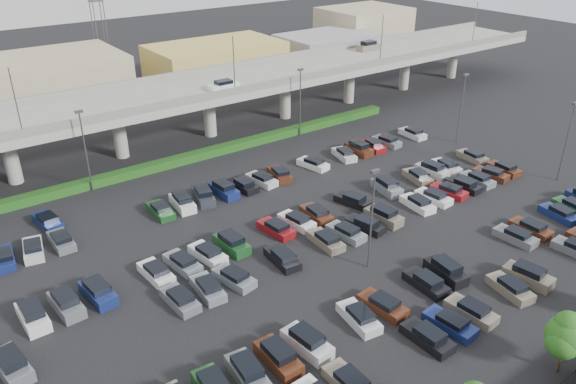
# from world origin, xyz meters

# --- Properties ---
(ground) EXTENTS (280.00, 280.00, 0.00)m
(ground) POSITION_xyz_m (0.00, 0.00, 0.00)
(ground) COLOR black
(overpass) EXTENTS (150.00, 13.00, 15.80)m
(overpass) POSITION_xyz_m (-0.21, 31.99, 6.97)
(overpass) COLOR gray
(overpass) RESTS_ON ground
(hedge) EXTENTS (66.00, 1.60, 1.10)m
(hedge) POSITION_xyz_m (0.00, 25.00, 0.55)
(hedge) COLOR #184313
(hedge) RESTS_ON ground
(tree_row) EXTENTS (65.07, 3.66, 5.94)m
(tree_row) POSITION_xyz_m (0.70, -26.53, 3.52)
(tree_row) COLOR #332316
(tree_row) RESTS_ON ground
(parked_cars) EXTENTS (63.02, 41.63, 1.67)m
(parked_cars) POSITION_xyz_m (-0.85, -3.37, 0.61)
(parked_cars) COLOR slate
(parked_cars) RESTS_ON ground
(light_poles) EXTENTS (66.90, 48.38, 10.30)m
(light_poles) POSITION_xyz_m (-4.13, 2.00, 6.24)
(light_poles) COLOR #47474C
(light_poles) RESTS_ON ground
(distant_buildings) EXTENTS (138.00, 24.00, 9.00)m
(distant_buildings) POSITION_xyz_m (12.38, 61.81, 3.74)
(distant_buildings) COLOR gray
(distant_buildings) RESTS_ON ground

